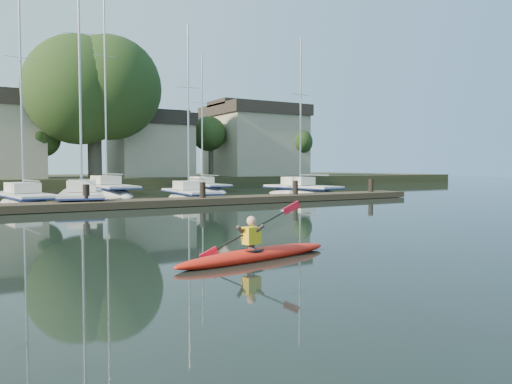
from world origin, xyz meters
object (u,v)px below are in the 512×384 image
sailboat_2 (82,208)px  sailboat_3 (190,202)px  kayak (255,252)px  sailboat_1 (25,208)px  sailboat_7 (204,193)px  sailboat_4 (302,197)px  sailboat_6 (108,196)px  dock (148,203)px

sailboat_2 → sailboat_3: size_ratio=1.32×
kayak → sailboat_1: bearing=87.4°
sailboat_2 → sailboat_7: (11.60, 9.74, 0.01)m
sailboat_7 → kayak: bearing=-113.1°
sailboat_2 → kayak: bearing=-77.8°
sailboat_1 → sailboat_4: size_ratio=1.07×
kayak → sailboat_7: 30.71m
sailboat_4 → sailboat_6: size_ratio=0.72×
dock → sailboat_7: sailboat_7 is taller
kayak → sailboat_2: sailboat_2 is taller
sailboat_1 → sailboat_2: size_ratio=0.85×
sailboat_1 → sailboat_6: (6.48, 8.59, -0.02)m
dock → sailboat_2: 4.55m
sailboat_1 → sailboat_6: size_ratio=0.77×
sailboat_1 → sailboat_7: (14.32, 8.62, -0.00)m
sailboat_2 → sailboat_6: bearing=80.8°
dock → sailboat_1: size_ratio=2.51×
sailboat_7 → sailboat_3: bearing=-120.0°
dock → sailboat_2: bearing=123.0°
sailboat_1 → sailboat_2: (2.73, -1.12, -0.01)m
kayak → sailboat_6: 28.67m
dock → sailboat_7: size_ratio=2.69×
kayak → sailboat_4: 25.32m
sailboat_4 → sailboat_7: 9.35m
sailboat_1 → sailboat_4: 18.31m
dock → sailboat_6: bearing=84.6°
sailboat_1 → sailboat_2: 2.95m
sailboat_3 → sailboat_1: bearing=-179.0°
sailboat_2 → sailboat_6: 10.41m
sailboat_1 → sailboat_3: 9.34m
sailboat_2 → sailboat_3: sailboat_2 is taller
sailboat_2 → sailboat_3: 6.64m
sailboat_4 → kayak: bearing=-138.0°
dock → sailboat_4: (13.11, 5.08, -0.41)m
sailboat_6 → dock: bearing=-96.6°
sailboat_2 → sailboat_3: (6.61, 0.69, 0.02)m
dock → sailboat_4: 14.07m
sailboat_2 → sailboat_4: 15.63m
sailboat_6 → sailboat_7: (7.84, 0.03, 0.02)m
sailboat_3 → sailboat_6: 9.46m
dock → sailboat_3: bearing=47.3°
sailboat_4 → sailboat_6: 14.52m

